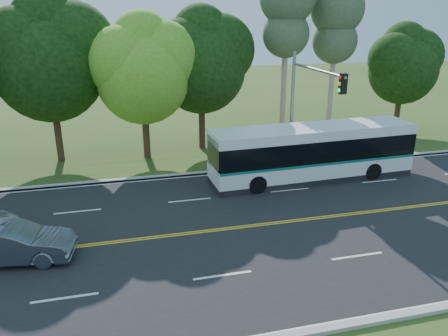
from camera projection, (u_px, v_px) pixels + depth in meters
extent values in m
plane|color=#324D19|center=(214.00, 231.00, 19.32)|extent=(120.00, 120.00, 0.00)
cube|color=black|center=(214.00, 230.00, 19.32)|extent=(60.00, 14.00, 0.02)
cube|color=#A9A499|center=(187.00, 174.00, 25.82)|extent=(60.00, 0.30, 0.15)
cube|color=#324D19|center=(182.00, 165.00, 27.52)|extent=(60.00, 4.00, 0.10)
cube|color=gold|center=(215.00, 231.00, 19.24)|extent=(57.00, 0.10, 0.00)
cube|color=gold|center=(214.00, 229.00, 19.38)|extent=(57.00, 0.10, 0.00)
cube|color=silver|center=(65.00, 298.00, 14.73)|extent=(2.20, 0.12, 0.00)
cube|color=silver|center=(223.00, 275.00, 16.00)|extent=(2.20, 0.12, 0.00)
cube|color=silver|center=(357.00, 256.00, 17.27)|extent=(2.20, 0.12, 0.00)
cube|color=silver|center=(78.00, 211.00, 21.12)|extent=(2.20, 0.12, 0.00)
cube|color=silver|center=(190.00, 200.00, 22.39)|extent=(2.20, 0.12, 0.00)
cube|color=silver|center=(290.00, 190.00, 23.66)|extent=(2.20, 0.12, 0.00)
cube|color=silver|center=(379.00, 181.00, 24.93)|extent=(2.20, 0.12, 0.00)
cube|color=silver|center=(188.00, 177.00, 25.56)|extent=(57.00, 0.12, 0.00)
cube|color=silver|center=(266.00, 334.00, 13.06)|extent=(57.00, 0.12, 0.00)
cylinder|color=#321E16|center=(58.00, 133.00, 27.93)|extent=(0.44, 0.44, 3.60)
sphere|color=black|center=(49.00, 68.00, 26.55)|extent=(6.60, 6.60, 6.60)
sphere|color=black|center=(73.00, 45.00, 26.72)|extent=(5.28, 5.28, 5.28)
sphere|color=black|center=(23.00, 49.00, 25.67)|extent=(4.95, 4.95, 4.95)
sphere|color=black|center=(46.00, 25.00, 26.10)|extent=(4.29, 4.29, 4.29)
cylinder|color=#321E16|center=(146.00, 135.00, 28.35)|extent=(0.44, 0.44, 3.24)
sphere|color=#60981F|center=(143.00, 78.00, 27.12)|extent=(5.80, 5.80, 5.80)
sphere|color=#60981F|center=(162.00, 58.00, 27.31)|extent=(4.64, 4.64, 4.64)
sphere|color=#60981F|center=(122.00, 62.00, 26.33)|extent=(4.35, 4.35, 4.35)
sphere|color=#60981F|center=(142.00, 41.00, 26.78)|extent=(3.77, 3.77, 3.77)
cylinder|color=#321E16|center=(202.00, 124.00, 30.61)|extent=(0.44, 0.44, 3.42)
sphere|color=black|center=(201.00, 69.00, 29.33)|extent=(6.00, 6.00, 6.00)
sphere|color=black|center=(219.00, 50.00, 29.51)|extent=(4.80, 4.80, 4.80)
sphere|color=black|center=(183.00, 54.00, 28.52)|extent=(4.50, 4.50, 4.50)
sphere|color=black|center=(201.00, 34.00, 28.96)|extent=(3.90, 3.90, 3.90)
cylinder|color=#A9A288|center=(284.00, 75.00, 30.92)|extent=(0.40, 0.40, 9.80)
sphere|color=#3E5938|center=(286.00, 34.00, 29.98)|extent=(3.23, 3.23, 3.23)
cylinder|color=#A9A288|center=(332.00, 77.00, 32.42)|extent=(0.40, 0.40, 9.10)
sphere|color=#3E5938|center=(335.00, 41.00, 31.55)|extent=(3.23, 3.23, 3.23)
sphere|color=#3E5938|center=(337.00, 9.00, 30.80)|extent=(3.80, 3.80, 3.80)
cylinder|color=#321E16|center=(397.00, 113.00, 34.83)|extent=(0.44, 0.44, 3.06)
sphere|color=black|center=(403.00, 70.00, 33.70)|extent=(5.20, 5.20, 5.20)
sphere|color=black|center=(415.00, 56.00, 33.89)|extent=(4.16, 4.16, 4.16)
sphere|color=black|center=(394.00, 59.00, 32.97)|extent=(3.90, 3.90, 3.90)
sphere|color=black|center=(404.00, 44.00, 33.43)|extent=(3.38, 3.38, 3.38)
sphere|color=maroon|center=(232.00, 154.00, 27.24)|extent=(1.50, 1.50, 1.50)
sphere|color=maroon|center=(247.00, 153.00, 27.47)|extent=(1.50, 1.50, 1.50)
sphere|color=maroon|center=(262.00, 152.00, 27.71)|extent=(1.50, 1.50, 1.50)
sphere|color=maroon|center=(277.00, 151.00, 27.94)|extent=(1.50, 1.50, 1.50)
sphere|color=maroon|center=(291.00, 150.00, 28.17)|extent=(1.50, 1.50, 1.50)
sphere|color=maroon|center=(306.00, 149.00, 28.40)|extent=(1.50, 1.50, 1.50)
sphere|color=maroon|center=(320.00, 147.00, 28.63)|extent=(1.50, 1.50, 1.50)
sphere|color=maroon|center=(334.00, 146.00, 28.86)|extent=(1.50, 1.50, 1.50)
sphere|color=maroon|center=(347.00, 145.00, 29.09)|extent=(1.50, 1.50, 1.50)
cube|color=olive|center=(339.00, 158.00, 28.32)|extent=(3.50, 1.40, 0.40)
cylinder|color=gray|center=(292.00, 111.00, 26.30)|extent=(0.20, 0.20, 7.00)
cylinder|color=gray|center=(317.00, 70.00, 22.62)|extent=(0.14, 6.00, 0.14)
cube|color=black|center=(343.00, 84.00, 20.17)|extent=(0.32, 0.28, 0.95)
sphere|color=red|center=(340.00, 77.00, 20.03)|extent=(0.18, 0.18, 0.18)
sphere|color=yellow|center=(340.00, 84.00, 20.13)|extent=(0.18, 0.18, 0.18)
sphere|color=#19D833|center=(339.00, 90.00, 20.23)|extent=(0.18, 0.18, 0.18)
cube|color=white|center=(312.00, 165.00, 25.08)|extent=(11.89, 3.03, 0.97)
cube|color=black|center=(313.00, 146.00, 24.71)|extent=(11.83, 3.06, 1.22)
cube|color=white|center=(314.00, 131.00, 24.41)|extent=(11.89, 3.03, 0.55)
cube|color=#0B675D|center=(312.00, 158.00, 24.93)|extent=(11.83, 3.07, 0.14)
cube|color=black|center=(213.00, 154.00, 23.09)|extent=(0.16, 2.31, 1.68)
cube|color=#19E54C|center=(213.00, 137.00, 22.77)|extent=(0.12, 1.50, 0.22)
cube|color=black|center=(311.00, 175.00, 25.30)|extent=(11.89, 2.93, 0.34)
cylinder|color=black|center=(258.00, 184.00, 23.11)|extent=(0.99, 0.32, 0.98)
cylinder|color=black|center=(243.00, 170.00, 25.23)|extent=(0.99, 0.32, 0.98)
cylinder|color=black|center=(373.00, 171.00, 25.03)|extent=(0.99, 0.32, 0.98)
cylinder|color=black|center=(350.00, 159.00, 27.15)|extent=(0.99, 0.32, 0.98)
imported|color=slate|center=(12.00, 243.00, 16.70)|extent=(4.77, 2.25, 1.51)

